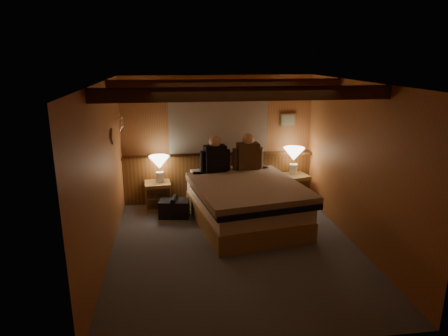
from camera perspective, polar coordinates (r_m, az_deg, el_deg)
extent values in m
plane|color=slate|center=(6.02, 1.61, -11.34)|extent=(4.20, 4.20, 0.00)
plane|color=#C28049|center=(5.37, 1.81, 12.10)|extent=(4.20, 4.20, 0.00)
plane|color=#C17C45|center=(7.60, -0.86, 4.07)|extent=(3.60, 0.00, 3.60)
plane|color=#C17C45|center=(5.58, -16.85, -0.98)|extent=(0.00, 4.20, 4.20)
plane|color=#C17C45|center=(6.12, 18.57, 0.33)|extent=(0.00, 4.20, 4.20)
plane|color=#C17C45|center=(3.65, 7.10, -9.44)|extent=(3.60, 0.00, 3.60)
cube|color=brown|center=(7.73, -0.78, -1.47)|extent=(3.60, 0.12, 0.90)
cube|color=brown|center=(7.54, -0.74, 1.80)|extent=(3.60, 0.22, 0.04)
cylinder|color=#452311|center=(7.39, -0.81, 10.41)|extent=(2.10, 0.05, 0.05)
sphere|color=#452311|center=(7.34, -9.11, 10.18)|extent=(0.08, 0.08, 0.08)
sphere|color=#452311|center=(7.59, 7.22, 10.43)|extent=(0.08, 0.08, 0.08)
cube|color=beige|center=(7.47, -0.81, 6.21)|extent=(1.85, 0.08, 1.05)
cube|color=#452311|center=(4.79, 2.99, 10.54)|extent=(3.60, 0.15, 0.16)
cube|color=#452311|center=(6.26, 0.43, 11.81)|extent=(3.60, 0.15, 0.16)
cylinder|color=white|center=(7.01, -14.76, 7.13)|extent=(0.03, 0.55, 0.03)
torus|color=white|center=(6.88, -14.58, 5.96)|extent=(0.01, 0.21, 0.21)
torus|color=white|center=(7.10, -14.37, 6.28)|extent=(0.01, 0.21, 0.21)
cube|color=tan|center=(7.79, 9.13, 6.78)|extent=(0.30, 0.03, 0.25)
cube|color=beige|center=(7.77, 9.16, 6.76)|extent=(0.24, 0.01, 0.19)
cube|color=tan|center=(6.81, 3.00, -6.58)|extent=(1.90, 2.33, 0.31)
cube|color=white|center=(6.70, 3.04, -4.35)|extent=(1.86, 2.28, 0.25)
cube|color=black|center=(6.42, 3.88, -3.81)|extent=(1.89, 1.93, 0.08)
cube|color=pink|center=(6.52, 3.45, -2.82)|extent=(1.97, 2.14, 0.13)
cube|color=white|center=(7.25, -2.13, -1.02)|extent=(0.68, 0.46, 0.17)
cube|color=white|center=(7.50, 3.71, -0.48)|extent=(0.68, 0.46, 0.17)
cube|color=tan|center=(7.49, -9.40, -3.85)|extent=(0.49, 0.45, 0.50)
cube|color=brown|center=(7.27, -9.35, -3.62)|extent=(0.41, 0.05, 0.18)
cube|color=brown|center=(7.34, -9.28, -5.10)|extent=(0.41, 0.05, 0.18)
cylinder|color=white|center=(7.27, -9.35, -3.62)|extent=(0.03, 0.03, 0.03)
cylinder|color=white|center=(7.34, -9.28, -5.10)|extent=(0.03, 0.03, 0.03)
cube|color=tan|center=(7.80, 9.83, -2.88)|extent=(0.58, 0.54, 0.55)
cube|color=brown|center=(7.59, 10.66, -2.58)|extent=(0.45, 0.11, 0.19)
cube|color=brown|center=(7.66, 10.58, -4.14)|extent=(0.45, 0.11, 0.19)
cylinder|color=white|center=(7.59, 10.66, -2.58)|extent=(0.04, 0.04, 0.03)
cylinder|color=white|center=(7.66, 10.58, -4.14)|extent=(0.04, 0.04, 0.03)
cylinder|color=white|center=(7.42, -9.14, -1.25)|extent=(0.14, 0.14, 0.18)
cylinder|color=white|center=(7.38, -9.18, -0.34)|extent=(0.02, 0.02, 0.10)
cone|color=#FFEFC6|center=(7.34, -9.24, 0.82)|extent=(0.37, 0.37, 0.23)
cylinder|color=white|center=(7.73, 9.85, -0.15)|extent=(0.15, 0.15, 0.20)
cylinder|color=white|center=(7.70, 9.89, 0.80)|extent=(0.03, 0.03, 0.11)
cone|color=#FFEFC6|center=(7.66, 9.95, 1.99)|extent=(0.40, 0.40, 0.24)
cube|color=black|center=(7.16, -1.28, 1.27)|extent=(0.41, 0.29, 0.50)
cylinder|color=black|center=(7.11, -2.98, 0.82)|extent=(0.12, 0.12, 0.40)
cylinder|color=black|center=(7.23, 0.39, 1.10)|extent=(0.12, 0.12, 0.40)
sphere|color=#DAA782|center=(7.09, -1.30, 3.78)|extent=(0.22, 0.22, 0.22)
cube|color=#47321C|center=(7.30, 3.43, 1.58)|extent=(0.40, 0.25, 0.51)
cylinder|color=#47321C|center=(7.26, 1.69, 1.19)|extent=(0.12, 0.12, 0.41)
cylinder|color=#47321C|center=(7.37, 5.13, 1.35)|extent=(0.12, 0.12, 0.41)
sphere|color=#DAA782|center=(7.22, 3.47, 4.11)|extent=(0.23, 0.23, 0.23)
cube|color=black|center=(7.09, -7.13, -5.77)|extent=(0.55, 0.38, 0.31)
cylinder|color=black|center=(7.03, -7.18, -4.45)|extent=(0.13, 0.32, 0.08)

